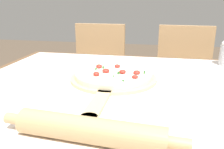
{
  "coord_description": "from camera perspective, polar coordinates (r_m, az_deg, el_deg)",
  "views": [
    {
      "loc": [
        0.14,
        -0.8,
        1.04
      ],
      "look_at": [
        -0.02,
        0.03,
        0.78
      ],
      "focal_mm": 38.0,
      "sensor_mm": 36.0,
      "label": 1
    }
  ],
  "objects": [
    {
      "name": "pizza_peel",
      "position": [
        0.9,
        0.08,
        -1.34
      ],
      "size": [
        0.33,
        0.53,
        0.01
      ],
      "color": "#D6B784",
      "rests_on": "towel_cloth"
    },
    {
      "name": "pizza",
      "position": [
        0.92,
        0.37,
        0.25
      ],
      "size": [
        0.3,
        0.3,
        0.03
      ],
      "color": "beige",
      "rests_on": "pizza_peel"
    },
    {
      "name": "chair_left",
      "position": [
        1.8,
        -3.42,
        -0.02
      ],
      "size": [
        0.4,
        0.4,
        0.87
      ],
      "rotation": [
        0.0,
        0.0,
        0.0
      ],
      "color": "tan",
      "rests_on": "ground_plane"
    },
    {
      "name": "dining_table",
      "position": [
        0.91,
        1.06,
        -9.04
      ],
      "size": [
        1.19,
        1.02,
        0.74
      ],
      "color": "brown",
      "rests_on": "ground_plane"
    },
    {
      "name": "towel_cloth",
      "position": [
        0.87,
        1.09,
        -2.69
      ],
      "size": [
        1.11,
        0.94,
        0.0
      ],
      "color": "silver",
      "rests_on": "dining_table"
    },
    {
      "name": "rolling_pin",
      "position": [
        0.53,
        -5.4,
        -13.19
      ],
      "size": [
        0.42,
        0.08,
        0.06
      ],
      "rotation": [
        0.0,
        0.0,
        -0.08
      ],
      "color": "tan",
      "rests_on": "towel_cloth"
    },
    {
      "name": "chair_right",
      "position": [
        1.76,
        16.63,
        -1.22
      ],
      "size": [
        0.42,
        0.42,
        0.87
      ],
      "rotation": [
        0.0,
        0.0,
        -0.06
      ],
      "color": "tan",
      "rests_on": "ground_plane"
    }
  ]
}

